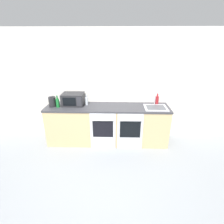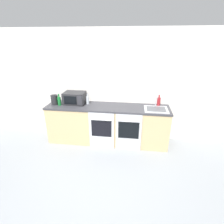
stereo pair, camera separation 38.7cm
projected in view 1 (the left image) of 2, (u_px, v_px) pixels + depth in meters
ground_plane at (101, 203)px, 2.70m from camera, size 16.00×16.00×0.00m
wall_back at (108, 87)px, 4.19m from camera, size 10.00×0.06×2.60m
counter_back at (107, 124)px, 4.19m from camera, size 2.84×0.65×0.92m
oven_left at (103, 131)px, 3.89m from camera, size 0.56×0.06×0.88m
oven_right at (130, 132)px, 3.87m from camera, size 0.56×0.06×0.88m
microwave at (73, 99)px, 4.06m from camera, size 0.49×0.37×0.28m
bottle_green at (58, 103)px, 3.93m from camera, size 0.08×0.08×0.27m
bottle_clear at (87, 101)px, 4.08m from camera, size 0.07×0.07×0.25m
bottle_red at (157, 100)px, 4.13m from camera, size 0.08×0.08×0.26m
kettle at (52, 102)px, 3.97m from camera, size 0.16×0.16×0.24m
sink at (156, 107)px, 3.92m from camera, size 0.51×0.43×0.25m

